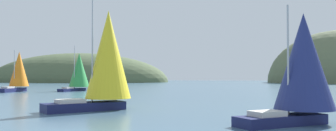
% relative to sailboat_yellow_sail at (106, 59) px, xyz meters
% --- Properties ---
extents(headland_left, '(84.37, 44.00, 26.27)m').
position_rel_sailboat_yellow_sail_xyz_m(headland_left, '(-52.81, 119.94, -5.18)').
color(headland_left, '#4C5B3D').
rests_on(headland_left, ground_plane).
extents(sailboat_yellow_sail, '(8.87, 8.60, 11.54)m').
position_rel_sailboat_yellow_sail_xyz_m(sailboat_yellow_sail, '(0.00, 0.00, 0.00)').
color(sailboat_yellow_sail, '#191E4C').
rests_on(sailboat_yellow_sail, ground_plane).
extents(sailboat_navy_sail, '(8.37, 7.17, 8.57)m').
position_rel_sailboat_yellow_sail_xyz_m(sailboat_navy_sail, '(17.37, -7.82, -0.96)').
color(sailboat_navy_sail, '#191E4C').
rests_on(sailboat_navy_sail, ground_plane).
extents(sailboat_green_sail, '(5.51, 8.33, 9.60)m').
position_rel_sailboat_yellow_sail_xyz_m(sailboat_green_sail, '(-18.44, 37.96, -0.90)').
color(sailboat_green_sail, '#191E4C').
rests_on(sailboat_green_sail, ground_plane).
extents(sailboat_orange_sail, '(4.31, 7.68, 8.44)m').
position_rel_sailboat_yellow_sail_xyz_m(sailboat_orange_sail, '(-29.54, 33.14, -0.91)').
color(sailboat_orange_sail, '#191E4C').
rests_on(sailboat_orange_sail, ground_plane).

